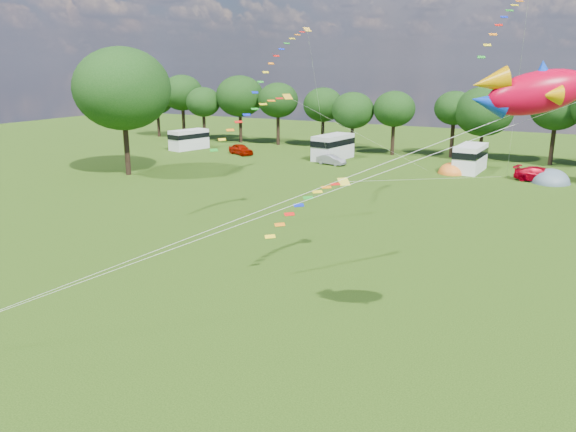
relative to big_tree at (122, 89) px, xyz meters
The scene contains 16 objects.
ground_plane 42.02m from the big_tree, 43.03° to the right, with size 180.00×180.00×0.00m, color black.
tree_line 44.52m from the big_tree, 37.40° to the left, with size 102.98×10.98×10.27m.
big_tree is the anchor object (origin of this frame).
car_a 19.49m from the big_tree, 79.45° to the left, with size 1.64×4.16×1.39m, color #920F00.
car_b 24.56m from the big_tree, 43.35° to the left, with size 1.25×3.34×1.18m, color gray.
car_c 43.55m from the big_tree, 22.63° to the left, with size 2.06×4.90×1.47m, color #AF0013.
campervan_a 20.26m from the big_tree, 107.50° to the left, with size 3.56×5.92×2.71m.
campervan_b 25.94m from the big_tree, 51.80° to the left, with size 3.53×6.55×3.05m.
campervan_c 38.01m from the big_tree, 30.76° to the left, with size 2.81×6.11×2.95m.
tent_orange 36.12m from the big_tree, 29.01° to the left, with size 3.01×3.30×2.36m.
tent_greyblue 44.57m from the big_tree, 22.20° to the left, with size 3.79×4.15×2.82m.
fish_kite 48.10m from the big_tree, 31.05° to the right, with size 3.91×2.53×2.06m.
streamer_kite_a 18.57m from the big_tree, ahead, with size 3.34×5.66×5.78m.
streamer_kite_b 24.66m from the big_tree, 24.66° to the right, with size 4.26×4.73×3.81m.
streamer_kite_c 34.29m from the big_tree, 28.72° to the right, with size 3.21×5.01×2.82m.
streamer_kite_d 38.03m from the big_tree, ahead, with size 2.64×5.01×4.27m.
Camera 1 is at (12.95, -16.46, 11.52)m, focal length 35.00 mm.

